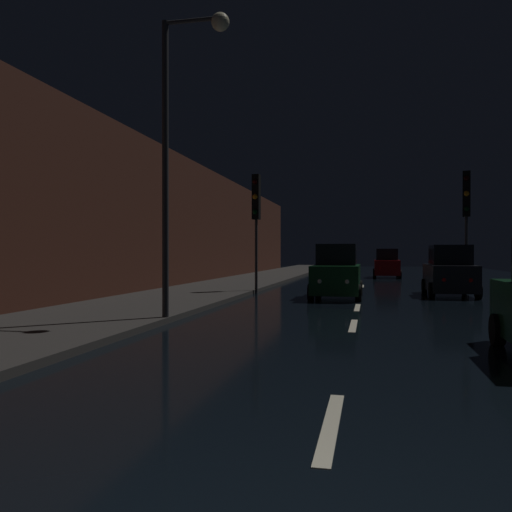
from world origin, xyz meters
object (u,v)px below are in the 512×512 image
at_px(car_distant_taillights, 387,264).
at_px(car_approaching_headlights, 337,273).
at_px(car_parked_right_far, 450,273).
at_px(traffic_light_far_right, 466,204).
at_px(streetlamp_overhead, 183,121).
at_px(traffic_light_far_left, 256,207).

bearing_deg(car_distant_taillights, car_approaching_headlights, 172.15).
height_order(car_parked_right_far, car_distant_taillights, car_parked_right_far).
xyz_separation_m(traffic_light_far_right, car_distant_taillights, (-2.79, 14.37, -2.83)).
relative_size(streetlamp_overhead, car_parked_right_far, 1.84).
relative_size(car_approaching_headlights, car_parked_right_far, 1.01).
relative_size(traffic_light_far_left, streetlamp_overhead, 0.68).
bearing_deg(streetlamp_overhead, car_approaching_headlights, 68.65).
relative_size(streetlamp_overhead, car_distant_taillights, 1.87).
distance_m(traffic_light_far_left, car_parked_right_far, 8.33).
height_order(traffic_light_far_left, traffic_light_far_right, traffic_light_far_right).
height_order(car_approaching_headlights, car_parked_right_far, car_approaching_headlights).
xyz_separation_m(traffic_light_far_left, car_approaching_headlights, (3.47, -1.38, -2.74)).
bearing_deg(traffic_light_far_left, car_parked_right_far, 98.24).
xyz_separation_m(streetlamp_overhead, car_distant_taillights, (5.60, 25.53, -4.00)).
xyz_separation_m(traffic_light_far_left, streetlamp_overhead, (0.25, -9.61, 1.25)).
bearing_deg(car_distant_taillights, traffic_light_far_right, -169.02).
xyz_separation_m(car_parked_right_far, car_distant_taillights, (-1.99, 15.33, -0.01)).
bearing_deg(car_parked_right_far, car_approaching_headlights, 114.23).
distance_m(car_approaching_headlights, car_parked_right_far, 4.80).
xyz_separation_m(traffic_light_far_left, car_distant_taillights, (5.85, 15.92, -2.76)).
height_order(traffic_light_far_right, car_parked_right_far, traffic_light_far_right).
bearing_deg(traffic_light_far_right, traffic_light_far_left, -71.20).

